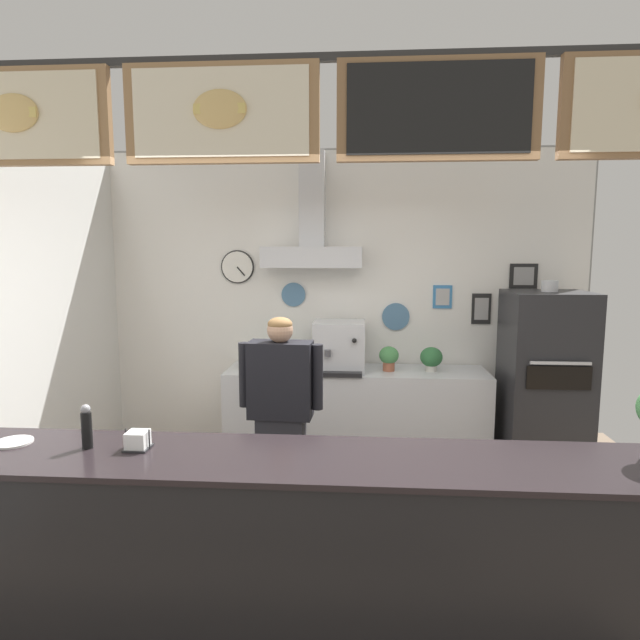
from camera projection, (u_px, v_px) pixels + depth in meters
ground_plane at (330, 581)px, 3.30m from camera, size 5.78×5.78×0.00m
back_wall_assembly at (341, 292)px, 5.27m from camera, size 4.82×2.81×3.01m
service_counter at (325, 551)px, 2.73m from camera, size 3.85×0.64×1.00m
back_prep_counter at (356, 415)px, 5.19m from camera, size 2.49×0.61×0.88m
pizza_oven at (544, 383)px, 4.82m from camera, size 0.71×0.69×1.76m
shop_worker at (281, 416)px, 3.89m from camera, size 0.62×0.25×1.55m
espresso_machine at (339, 346)px, 5.09m from camera, size 0.48×0.52×0.47m
potted_rosemary at (431, 358)px, 5.06m from camera, size 0.21×0.21×0.23m
potted_thyme at (389, 357)px, 5.08m from camera, size 0.19×0.19×0.23m
potted_sage at (283, 353)px, 5.20m from camera, size 0.22×0.22×0.26m
potted_oregano at (249, 356)px, 5.15m from camera, size 0.16×0.16×0.21m
pepper_grinder at (87, 427)px, 2.78m from camera, size 0.05×0.05×0.23m
napkin_holder at (138, 441)px, 2.78m from camera, size 0.13×0.12×0.11m
condiment_plate at (13, 442)px, 2.86m from camera, size 0.20×0.20×0.01m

